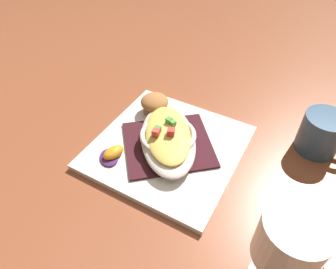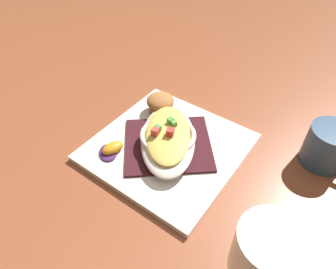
# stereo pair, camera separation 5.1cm
# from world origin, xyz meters

# --- Properties ---
(ground_plane) EXTENTS (2.60, 2.60, 0.00)m
(ground_plane) POSITION_xyz_m (0.00, 0.00, 0.00)
(ground_plane) COLOR brown
(square_plate) EXTENTS (0.29, 0.29, 0.01)m
(square_plate) POSITION_xyz_m (0.00, 0.00, 0.01)
(square_plate) COLOR white
(square_plate) RESTS_ON ground_plane
(folded_napkin) EXTENTS (0.23, 0.23, 0.01)m
(folded_napkin) POSITION_xyz_m (0.00, 0.00, 0.02)
(folded_napkin) COLOR #3D171E
(folded_napkin) RESTS_ON square_plate
(gratin_dish) EXTENTS (0.23, 0.21, 0.05)m
(gratin_dish) POSITION_xyz_m (-0.00, 0.00, 0.04)
(gratin_dish) COLOR silver
(gratin_dish) RESTS_ON folded_napkin
(muffin) EXTENTS (0.06, 0.06, 0.04)m
(muffin) POSITION_xyz_m (0.08, 0.08, 0.04)
(muffin) COLOR #A66E38
(muffin) RESTS_ON square_plate
(orange_garnish) EXTENTS (0.06, 0.06, 0.02)m
(orange_garnish) POSITION_xyz_m (-0.08, 0.08, 0.02)
(orange_garnish) COLOR #492357
(orange_garnish) RESTS_ON square_plate
(coffee_mug) EXTENTS (0.08, 0.11, 0.08)m
(coffee_mug) POSITION_xyz_m (0.16, -0.26, 0.04)
(coffee_mug) COLOR #324F6D
(coffee_mug) RESTS_ON ground_plane
(stemmed_glass) EXTENTS (0.08, 0.08, 0.15)m
(stemmed_glass) POSITION_xyz_m (-0.14, -0.26, 0.11)
(stemmed_glass) COLOR white
(stemmed_glass) RESTS_ON ground_plane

